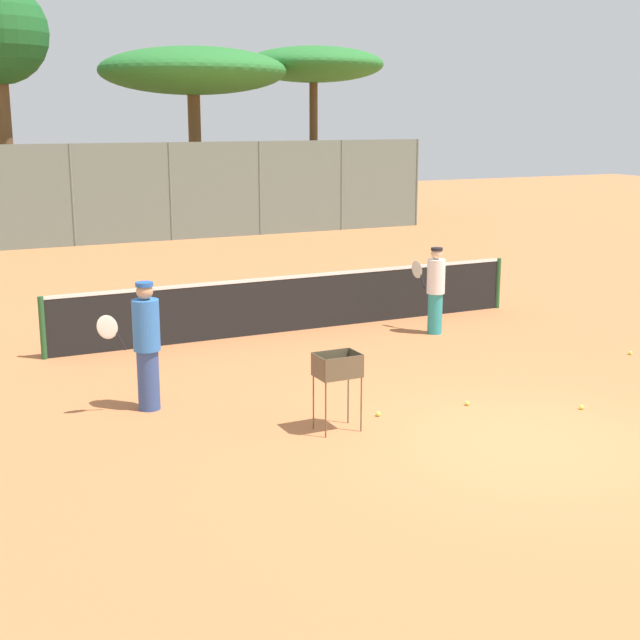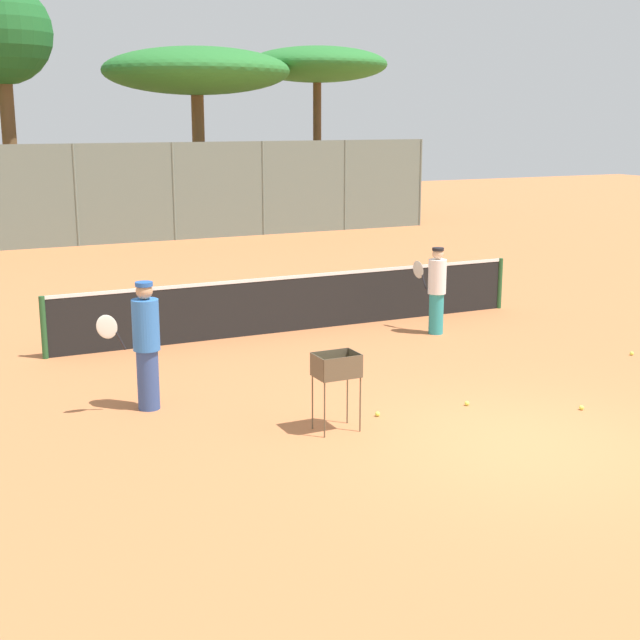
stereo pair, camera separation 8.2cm
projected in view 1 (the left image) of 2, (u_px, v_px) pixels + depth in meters
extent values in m
plane|color=#C67242|center=(519.00, 443.00, 11.12)|extent=(80.00, 80.00, 0.00)
cylinder|color=#26592D|center=(42.00, 328.00, 14.85)|extent=(0.10, 0.10, 1.07)
cylinder|color=#26592D|center=(498.00, 283.00, 18.85)|extent=(0.10, 0.10, 1.07)
cube|color=black|center=(297.00, 304.00, 16.86)|extent=(9.36, 0.01, 1.01)
cube|color=white|center=(297.00, 277.00, 16.74)|extent=(9.36, 0.02, 0.06)
cylinder|color=slate|center=(72.00, 195.00, 27.63)|extent=(0.08, 0.08, 3.17)
cylinder|color=slate|center=(171.00, 192.00, 28.97)|extent=(0.08, 0.08, 3.17)
cylinder|color=slate|center=(260.00, 188.00, 30.32)|extent=(0.08, 0.08, 3.17)
cylinder|color=slate|center=(342.00, 185.00, 31.66)|extent=(0.08, 0.08, 3.17)
cylinder|color=slate|center=(417.00, 183.00, 33.00)|extent=(0.08, 0.08, 3.17)
cube|color=slate|center=(123.00, 194.00, 28.30)|extent=(21.99, 0.01, 3.17)
cylinder|color=brown|center=(196.00, 162.00, 32.57)|extent=(0.46, 0.46, 4.73)
ellipsoid|color=#28722D|center=(193.00, 71.00, 31.86)|extent=(6.71, 6.71, 1.68)
cylinder|color=brown|center=(6.00, 151.00, 30.28)|extent=(0.48, 0.48, 5.67)
cylinder|color=brown|center=(314.00, 152.00, 34.95)|extent=(0.32, 0.32, 5.26)
ellipsoid|color=#28722D|center=(313.00, 64.00, 34.21)|extent=(5.41, 5.41, 1.35)
cylinder|color=teal|center=(435.00, 313.00, 16.65)|extent=(0.27, 0.27, 0.77)
cylinder|color=white|center=(436.00, 276.00, 16.49)|extent=(0.34, 0.34, 0.64)
sphere|color=#DBB28C|center=(437.00, 254.00, 16.40)|extent=(0.21, 0.21, 0.21)
cylinder|color=black|center=(437.00, 249.00, 16.38)|extent=(0.22, 0.22, 0.05)
cylinder|color=black|center=(423.00, 282.00, 16.80)|extent=(0.06, 0.15, 0.27)
ellipsoid|color=silver|center=(417.00, 269.00, 16.89)|extent=(0.10, 0.40, 0.43)
cylinder|color=#334C8C|center=(148.00, 380.00, 12.31)|extent=(0.30, 0.30, 0.85)
cylinder|color=blue|center=(146.00, 325.00, 12.14)|extent=(0.37, 0.37, 0.71)
sphere|color=tan|center=(145.00, 291.00, 12.04)|extent=(0.23, 0.23, 0.23)
cylinder|color=#2659B2|center=(144.00, 284.00, 12.01)|extent=(0.24, 0.24, 0.06)
cylinder|color=black|center=(121.00, 341.00, 11.98)|extent=(0.15, 0.05, 0.27)
ellipsoid|color=silver|center=(107.00, 327.00, 11.83)|extent=(0.40, 0.08, 0.43)
cylinder|color=brown|center=(326.00, 410.00, 11.22)|extent=(0.02, 0.02, 0.73)
cylinder|color=brown|center=(361.00, 404.00, 11.44)|extent=(0.02, 0.02, 0.73)
cylinder|color=brown|center=(313.00, 402.00, 11.54)|extent=(0.02, 0.02, 0.73)
cylinder|color=brown|center=(348.00, 397.00, 11.76)|extent=(0.02, 0.02, 0.73)
cube|color=brown|center=(337.00, 376.00, 11.41)|extent=(0.55, 0.40, 0.01)
cube|color=brown|center=(345.00, 369.00, 11.20)|extent=(0.55, 0.01, 0.30)
cube|color=brown|center=(330.00, 361.00, 11.55)|extent=(0.55, 0.01, 0.30)
cube|color=brown|center=(318.00, 367.00, 11.26)|extent=(0.01, 0.40, 0.30)
cube|color=brown|center=(356.00, 362.00, 11.49)|extent=(0.01, 0.40, 0.30)
sphere|color=#D1E54C|center=(325.00, 376.00, 11.25)|extent=(0.07, 0.07, 0.07)
sphere|color=#D1E54C|center=(335.00, 374.00, 11.34)|extent=(0.07, 0.07, 0.07)
sphere|color=#D1E54C|center=(334.00, 371.00, 11.31)|extent=(0.07, 0.07, 0.07)
sphere|color=#D1E54C|center=(343.00, 375.00, 11.32)|extent=(0.07, 0.07, 0.07)
sphere|color=#D1E54C|center=(341.00, 369.00, 11.56)|extent=(0.07, 0.07, 0.07)
sphere|color=#D1E54C|center=(328.00, 370.00, 11.35)|extent=(0.07, 0.07, 0.07)
sphere|color=#D1E54C|center=(343.00, 367.00, 11.46)|extent=(0.07, 0.07, 0.07)
sphere|color=#D1E54C|center=(324.00, 375.00, 11.31)|extent=(0.07, 0.07, 0.07)
sphere|color=#D1E54C|center=(630.00, 353.00, 15.22)|extent=(0.07, 0.07, 0.07)
sphere|color=#D1E54C|center=(582.00, 407.00, 12.38)|extent=(0.07, 0.07, 0.07)
sphere|color=#D1E54C|center=(378.00, 414.00, 12.10)|extent=(0.07, 0.07, 0.07)
sphere|color=#D1E54C|center=(467.00, 403.00, 12.56)|extent=(0.07, 0.07, 0.07)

